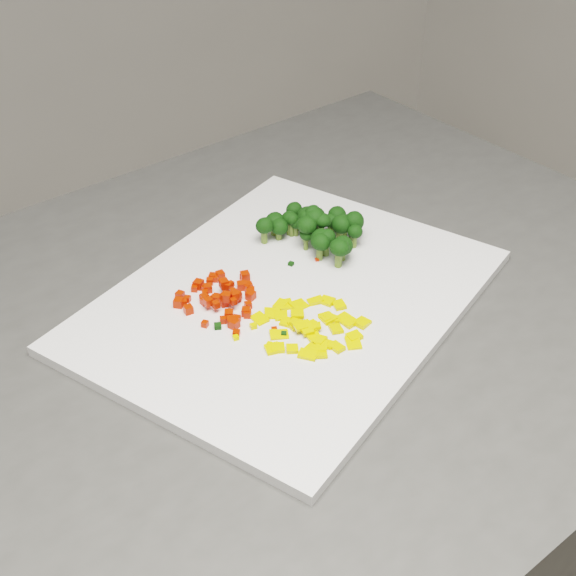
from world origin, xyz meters
TOP-DOWN VIEW (x-y plane):
  - counter_block at (0.05, 0.44)m, footprint 1.09×0.77m
  - cutting_board at (0.10, 0.44)m, footprint 0.52×0.46m
  - carrot_pile at (0.04, 0.47)m, footprint 0.10×0.10m
  - pepper_pile at (0.09, 0.38)m, footprint 0.11×0.11m
  - broccoli_pile at (0.19, 0.50)m, footprint 0.12×0.12m
  - carrot_cube_0 at (0.05, 0.51)m, footprint 0.01×0.01m
  - carrot_cube_1 at (0.00, 0.48)m, footprint 0.01×0.01m
  - carrot_cube_2 at (0.07, 0.48)m, footprint 0.01×0.01m
  - carrot_cube_3 at (0.05, 0.43)m, footprint 0.01×0.01m
  - carrot_cube_4 at (0.01, 0.50)m, footprint 0.01×0.01m
  - carrot_cube_5 at (0.04, 0.50)m, footprint 0.01×0.01m
  - carrot_cube_6 at (0.03, 0.44)m, footprint 0.01×0.01m
  - carrot_cube_7 at (0.04, 0.46)m, footprint 0.01×0.01m
  - carrot_cube_8 at (0.06, 0.51)m, footprint 0.01×0.01m
  - carrot_cube_9 at (0.08, 0.49)m, footprint 0.01×0.01m
  - carrot_cube_10 at (0.03, 0.51)m, footprint 0.01×0.01m
  - carrot_cube_11 at (0.05, 0.44)m, footprint 0.01×0.01m
  - carrot_cube_12 at (0.01, 0.49)m, footprint 0.01×0.01m
  - carrot_cube_13 at (0.07, 0.47)m, footprint 0.01×0.01m
  - carrot_cube_14 at (0.05, 0.46)m, footprint 0.01×0.01m
  - carrot_cube_15 at (0.03, 0.46)m, footprint 0.01×0.01m
  - carrot_cube_16 at (0.03, 0.43)m, footprint 0.01×0.01m
  - carrot_cube_17 at (0.00, 0.49)m, footprint 0.01×0.01m
  - carrot_cube_18 at (0.04, 0.46)m, footprint 0.01×0.01m
  - carrot_cube_19 at (0.03, 0.50)m, footprint 0.01×0.01m
  - carrot_cube_20 at (0.04, 0.48)m, footprint 0.01×0.01m
  - carrot_cube_21 at (0.04, 0.49)m, footprint 0.01×0.01m
  - carrot_cube_22 at (0.06, 0.51)m, footprint 0.01×0.01m
  - carrot_cube_23 at (0.08, 0.47)m, footprint 0.01×0.01m
  - carrot_cube_24 at (0.05, 0.46)m, footprint 0.01×0.01m
  - carrot_cube_25 at (0.05, 0.46)m, footprint 0.01×0.01m
  - carrot_cube_26 at (0.00, 0.49)m, footprint 0.01×0.01m
  - carrot_cube_27 at (0.04, 0.46)m, footprint 0.01×0.01m
  - carrot_cube_28 at (0.06, 0.49)m, footprint 0.01×0.01m
  - carrot_cube_29 at (0.04, 0.47)m, footprint 0.01×0.01m
  - carrot_cube_30 at (0.02, 0.48)m, footprint 0.01×0.01m
  - carrot_cube_31 at (0.05, 0.48)m, footprint 0.01×0.01m
  - carrot_cube_32 at (0.07, 0.46)m, footprint 0.01×0.01m
  - carrot_cube_33 at (0.08, 0.49)m, footprint 0.01×0.01m
  - carrot_cube_34 at (0.07, 0.46)m, footprint 0.01×0.01m
  - carrot_cube_35 at (0.04, 0.45)m, footprint 0.01×0.01m
  - carrot_cube_36 at (0.03, 0.43)m, footprint 0.01×0.01m
  - carrot_cube_37 at (0.04, 0.47)m, footprint 0.01×0.01m
  - carrot_cube_38 at (0.03, 0.43)m, footprint 0.01×0.01m
  - carrot_cube_39 at (0.07, 0.48)m, footprint 0.01×0.01m
  - carrot_cube_40 at (-0.00, 0.49)m, footprint 0.01×0.01m
  - carrot_cube_41 at (0.03, 0.45)m, footprint 0.01×0.01m
  - carrot_cube_42 at (0.05, 0.48)m, footprint 0.01×0.01m
  - carrot_cube_43 at (0.08, 0.47)m, footprint 0.01×0.01m
  - carrot_cube_44 at (0.02, 0.47)m, footprint 0.01×0.01m
  - carrot_cube_45 at (0.02, 0.44)m, footprint 0.01×0.01m
  - carrot_cube_46 at (0.05, 0.46)m, footprint 0.01×0.01m
  - carrot_cube_47 at (0.04, 0.51)m, footprint 0.01×0.01m
  - carrot_cube_48 at (0.05, 0.48)m, footprint 0.01×0.01m
  - carrot_cube_49 at (0.07, 0.45)m, footprint 0.01×0.01m
  - carrot_cube_50 at (0.06, 0.44)m, footprint 0.01×0.01m
  - carrot_cube_51 at (0.06, 0.51)m, footprint 0.01×0.01m
  - carrot_cube_52 at (0.04, 0.46)m, footprint 0.01×0.01m
  - carrot_cube_53 at (0.03, 0.48)m, footprint 0.01×0.01m
  - carrot_cube_54 at (0.03, 0.49)m, footprint 0.01×0.01m
  - carrot_cube_55 at (0.00, 0.45)m, footprint 0.01×0.01m
  - carrot_cube_56 at (0.06, 0.46)m, footprint 0.01×0.01m
  - carrot_cube_57 at (0.04, 0.47)m, footprint 0.01×0.01m
  - pepper_chunk_0 at (0.08, 0.35)m, footprint 0.02×0.02m
  - pepper_chunk_1 at (0.10, 0.33)m, footprint 0.02×0.02m
  - pepper_chunk_2 at (0.10, 0.41)m, footprint 0.02×0.02m
  - pepper_chunk_3 at (0.11, 0.38)m, footprint 0.02×0.02m
  - pepper_chunk_4 at (0.06, 0.34)m, footprint 0.02×0.02m
  - pepper_chunk_5 at (0.07, 0.38)m, footprint 0.02×0.02m
  - pepper_chunk_6 at (0.07, 0.34)m, footprint 0.02×0.02m
  - pepper_chunk_7 at (0.13, 0.35)m, footprint 0.02×0.02m
  - pepper_chunk_8 at (0.11, 0.36)m, footprint 0.02×0.02m
  - pepper_chunk_9 at (0.12, 0.36)m, footprint 0.01×0.02m
  - pepper_chunk_10 at (0.09, 0.37)m, footprint 0.02×0.02m
  - pepper_chunk_11 at (0.07, 0.41)m, footprint 0.02×0.02m
  - pepper_chunk_12 at (0.05, 0.42)m, footprint 0.01×0.02m
  - pepper_chunk_13 at (0.08, 0.35)m, footprint 0.02×0.02m
  - pepper_chunk_14 at (0.08, 0.39)m, footprint 0.02×0.02m
  - pepper_chunk_15 at (0.13, 0.40)m, footprint 0.02×0.02m
  - pepper_chunk_16 at (0.11, 0.38)m, footprint 0.02×0.02m
  - pepper_chunk_17 at (0.09, 0.42)m, footprint 0.02×0.02m
  - pepper_chunk_18 at (0.11, 0.37)m, footprint 0.02×0.02m
  - pepper_chunk_19 at (0.11, 0.34)m, footprint 0.02×0.01m
  - pepper_chunk_20 at (0.09, 0.40)m, footprint 0.02×0.02m
  - pepper_chunk_21 at (0.09, 0.38)m, footprint 0.02×0.02m
  - pepper_chunk_22 at (0.08, 0.35)m, footprint 0.02×0.02m
  - pepper_chunk_23 at (0.08, 0.37)m, footprint 0.01×0.02m
  - pepper_chunk_24 at (0.05, 0.39)m, footprint 0.02×0.02m
  - pepper_chunk_25 at (0.04, 0.37)m, footprint 0.02×0.02m
  - pepper_chunk_26 at (0.12, 0.41)m, footprint 0.02×0.02m
  - pepper_chunk_27 at (0.09, 0.43)m, footprint 0.02×0.02m
  - pepper_chunk_28 at (0.08, 0.38)m, footprint 0.02×0.02m
  - pepper_chunk_29 at (0.08, 0.36)m, footprint 0.02×0.02m
  - pepper_chunk_30 at (0.09, 0.38)m, footprint 0.02×0.01m
  - pepper_chunk_31 at (0.07, 0.40)m, footprint 0.02×0.02m
  - pepper_chunk_32 at (0.09, 0.33)m, footprint 0.01×0.02m
  - pepper_chunk_33 at (0.12, 0.36)m, footprint 0.01×0.02m
  - pepper_chunk_34 at (0.05, 0.36)m, footprint 0.02×0.02m
  - pepper_chunk_35 at (0.08, 0.39)m, footprint 0.01×0.01m
  - pepper_chunk_36 at (0.07, 0.42)m, footprint 0.02×0.02m
  - pepper_chunk_37 at (0.07, 0.35)m, footprint 0.02×0.02m
  - pepper_chunk_38 at (0.04, 0.37)m, footprint 0.02×0.02m
  - pepper_chunk_39 at (0.13, 0.39)m, footprint 0.02×0.02m
  - pepper_chunk_40 at (0.08, 0.37)m, footprint 0.02×0.02m
  - broccoli_floret_0 at (0.19, 0.51)m, footprint 0.03×0.03m
  - broccoli_floret_1 at (0.18, 0.48)m, footprint 0.03×0.03m
  - broccoli_floret_2 at (0.18, 0.50)m, footprint 0.03×0.03m
  - broccoli_floret_3 at (0.15, 0.54)m, footprint 0.03×0.03m
  - broccoli_floret_4 at (0.18, 0.53)m, footprint 0.02×0.02m
  - broccoli_floret_5 at (0.18, 0.44)m, footprint 0.03×0.03m
  - broccoli_floret_6 at (0.17, 0.54)m, footprint 0.03×0.03m
  - broccoli_floret_7 at (0.20, 0.54)m, footprint 0.03×0.03m
  - broccoli_floret_8 at (0.23, 0.48)m, footprint 0.03×0.03m
  - broccoli_floret_9 at (0.22, 0.46)m, footprint 0.02×0.02m
  - broccoli_floret_10 at (0.19, 0.47)m, footprint 0.03×0.03m
  - broccoli_floret_11 at (0.20, 0.51)m, footprint 0.03×0.03m
  - broccoli_floret_12 at (0.23, 0.48)m, footprint 0.03×0.03m
  - broccoli_floret_13 at (0.19, 0.50)m, footprint 0.03×0.03m
  - broccoli_floret_14 at (0.18, 0.53)m, footprint 0.02×0.02m
  - broccoli_floret_15 at (0.17, 0.53)m, footprint 0.03×0.03m
  - broccoli_floret_16 at (0.22, 0.48)m, footprint 0.03×0.03m
  - broccoli_floret_17 at (0.23, 0.51)m, footprint 0.03×0.03m
  - broccoli_floret_18 at (0.20, 0.45)m, footprint 0.03×0.03m
  - broccoli_floret_19 at (0.19, 0.50)m, footprint 0.03×0.03m
  - broccoli_floret_20 at (0.19, 0.53)m, footprint 0.02×0.02m
  - broccoli_floret_21 at (0.20, 0.52)m, footprint 0.03×0.03m
  - broccoli_floret_22 at (0.18, 0.47)m, footprint 0.03×0.03m
  - broccoli_floret_23 at (0.20, 0.49)m, footprint 0.03×0.03m
  - broccoli_floret_24 at (0.18, 0.49)m, footprint 0.02×0.02m
  - broccoli_floret_25 at (0.22, 0.50)m, footprint 0.03×0.03m
  - broccoli_floret_26 at (0.17, 0.55)m, footprint 0.02×0.02m
  - broccoli_floret_27 at (0.21, 0.52)m, footprint 0.02×0.02m
  - stray_bit_0 at (0.04, 0.41)m, footprint 0.01×0.01m
  - stray_bit_1 at (0.06, 0.38)m, footprint 0.01×0.01m
  - stray_bit_2 at (0.02, 0.41)m, footprint 0.01×0.01m
  - stray_bit_3 at (0.17, 0.47)m, footprint 0.01×0.01m
  - stray_bit_4 at (0.05, 0.40)m, footprint 0.01×0.01m
  - stray_bit_5 at (0.02, 0.41)m, footprint 0.01×0.01m
  - stray_bit_6 at (0.04, 0.38)m, footprint 0.01×0.01m
  - stray_bit_7 at (0.01, 0.44)m, footprint 0.01×0.01m
  - stray_bit_8 at (0.09, 0.37)m, footprint 0.01×0.01m
  - stray_bit_9 at (0.14, 0.48)m, footprint 0.01×0.01m

SIDE VIEW (x-z plane):
  - counter_block at x=0.05m, z-range 0.00..0.90m
  - cutting_board at x=0.10m, z-range 0.90..0.91m
  - stray_bit_3 at x=0.17m, z-range 0.91..0.91m
  - pepper_chunk_12 at x=0.05m, z-range 0.91..0.92m
  - pepper_chunk_17 at x=0.09m, z-range 0.91..0.91m
  - pepper_chunk_2 at x=0.10m, z-range 0.91..0.92m
  - pepper_chunk_24 at x=0.05m, z-range 0.91..0.92m
  - pepper_chunk_22 at x=0.08m, z-range 0.91..0.92m
  - pepper_chunk_27 at x=0.09m, z-range 0.91..0.92m
  - pepper_chunk_31 at x=0.07m, z-range 0.91..0.91m
  - pepper_chunk_6 at x=0.07m, z-range 0.91..0.92m
  - pepper_chunk_29 at x=0.08m, z-range 0.91..0.92m
  - pepper_chunk_37 at x=0.07m, z-range 0.91..0.92m
  - pepper_chunk_1 at x=0.10m, z-range 0.91..0.92m
  - pepper_chunk_8 at x=0.11m, z-range 0.91..0.92m
  - pepper_chunk_36 at x=0.07m, z-range 0.91..0.92m
  - pepper_chunk_11 at x=0.07m, z-range 0.91..0.92m
  - pepper_chunk_9 at x=0.12m, z-range 0.91..0.92m
  - pepper_chunk_18 at x=0.11m, z-range 0.91..0.92m
  - pepper_chunk_3 at x=0.11m, z-range 0.91..0.92m
  - pepper_chunk_16 at x=0.11m, z-range 0.91..0.92m
  - stray_bit_9 at x=0.14m, z-range 0.91..0.92m
  - pepper_chunk_21 at x=0.09m, z-range 0.91..0.92m
  - pepper_chunk_30 at x=0.09m, z-range 0.91..0.92m
  - pepper_chunk_0 at x=0.08m, z-range 0.91..0.92m
  - pepper_chunk_4 at x=0.06m, z-range 0.91..0.92m
  - stray_bit_1 at x=0.06m, z-range 0.91..0.92m
  - pepper_chunk_33 at x=0.12m, z-range 0.91..0.92m
  - pepper_chunk_26 at x=0.12m, z-range 0.91..0.92m
  - pepper_chunk_38 at x=0.04m, z-range 0.91..0.92m
  - stray_bit_4 at x=0.05m, z-range 0.91..0.92m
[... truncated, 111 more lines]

